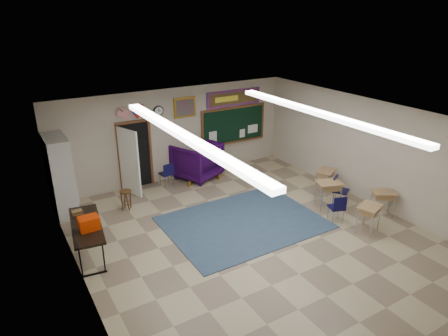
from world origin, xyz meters
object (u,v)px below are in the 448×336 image
wingback_armchair (197,160)px  wooden_stool (126,200)px  student_desk_front_right (325,180)px  folding_table (88,238)px  student_desk_front_left (328,194)px

wingback_armchair → wooden_stool: 2.96m
student_desk_front_right → wooden_stool: size_ratio=1.33×
student_desk_front_right → wooden_stool: bearing=134.7°
folding_table → student_desk_front_left: bearing=-2.3°
student_desk_front_right → wingback_armchair: bearing=107.4°
student_desk_front_right → folding_table: size_ratio=0.38×
wooden_stool → student_desk_front_left: bearing=-30.5°
student_desk_front_right → folding_table: bearing=152.3°
wingback_armchair → student_desk_front_left: wingback_armchair is taller
wingback_armchair → student_desk_front_left: 4.43m
student_desk_front_right → wooden_stool: 5.94m
wingback_armchair → student_desk_front_right: wingback_armchair is taller
folding_table → wooden_stool: folding_table is taller
wingback_armchair → student_desk_front_right: bearing=108.8°
student_desk_front_right → wooden_stool: student_desk_front_right is taller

